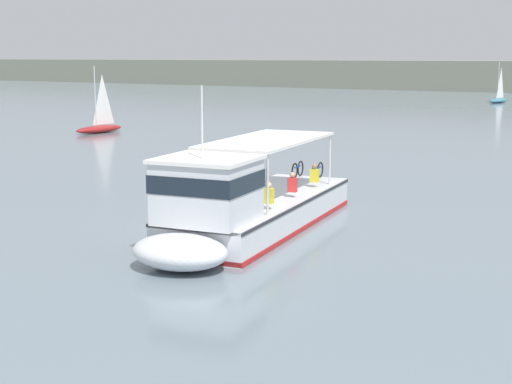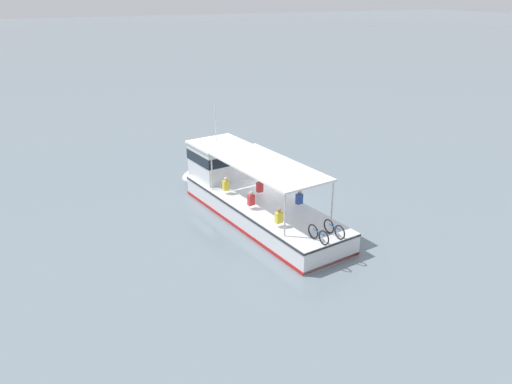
# 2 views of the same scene
# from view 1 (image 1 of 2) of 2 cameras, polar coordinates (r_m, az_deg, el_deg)

# --- Properties ---
(ground_plane) EXTENTS (400.00, 400.00, 0.00)m
(ground_plane) POSITION_cam_1_polar(r_m,az_deg,el_deg) (27.21, -3.99, -2.93)
(ground_plane) COLOR slate
(ferry_main) EXTENTS (4.98, 13.03, 5.32)m
(ferry_main) POSITION_cam_1_polar(r_m,az_deg,el_deg) (26.09, -0.89, -1.19)
(ferry_main) COLOR silver
(ferry_main) RESTS_ON ground
(sailboat_near_starboard) EXTENTS (1.66, 4.87, 5.40)m
(sailboat_near_starboard) POSITION_cam_1_polar(r_m,az_deg,el_deg) (63.26, -11.73, 4.90)
(sailboat_near_starboard) COLOR maroon
(sailboat_near_starboard) RESTS_ON ground
(sailboat_outer_anchorage) EXTENTS (2.09, 4.95, 5.40)m
(sailboat_outer_anchorage) POSITION_cam_1_polar(r_m,az_deg,el_deg) (106.93, 17.83, 6.72)
(sailboat_outer_anchorage) COLOR teal
(sailboat_outer_anchorage) RESTS_ON ground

